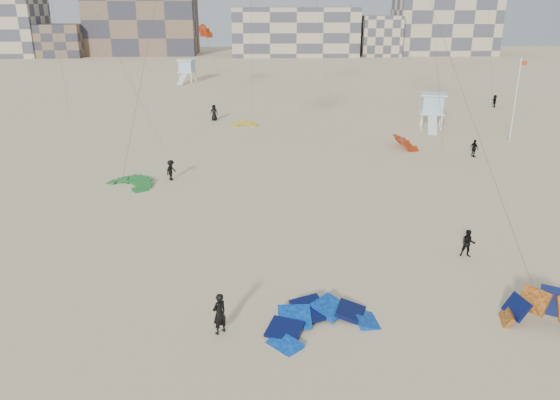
{
  "coord_description": "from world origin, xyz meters",
  "views": [
    {
      "loc": [
        0.8,
        -18.42,
        13.21
      ],
      "look_at": [
        1.68,
        6.0,
        4.33
      ],
      "focal_mm": 35.0,
      "sensor_mm": 36.0,
      "label": 1
    }
  ],
  "objects_px": {
    "kite_ground_blue": "(321,327)",
    "kite_ground_orange": "(548,329)",
    "kitesurfer_main": "(219,314)",
    "lifeguard_tower_near": "(432,111)"
  },
  "relations": [
    {
      "from": "kite_ground_blue",
      "to": "kite_ground_orange",
      "type": "distance_m",
      "value": 9.74
    },
    {
      "from": "kite_ground_orange",
      "to": "kite_ground_blue",
      "type": "bearing_deg",
      "value": -151.68
    },
    {
      "from": "kitesurfer_main",
      "to": "lifeguard_tower_near",
      "type": "height_order",
      "value": "lifeguard_tower_near"
    },
    {
      "from": "kite_ground_blue",
      "to": "kitesurfer_main",
      "type": "xyz_separation_m",
      "value": [
        -4.34,
        -0.28,
        0.93
      ]
    },
    {
      "from": "kitesurfer_main",
      "to": "lifeguard_tower_near",
      "type": "bearing_deg",
      "value": -160.29
    },
    {
      "from": "kite_ground_orange",
      "to": "kitesurfer_main",
      "type": "distance_m",
      "value": 14.1
    },
    {
      "from": "kite_ground_blue",
      "to": "lifeguard_tower_near",
      "type": "bearing_deg",
      "value": 43.28
    },
    {
      "from": "lifeguard_tower_near",
      "to": "kitesurfer_main",
      "type": "bearing_deg",
      "value": -104.55
    },
    {
      "from": "kite_ground_blue",
      "to": "lifeguard_tower_near",
      "type": "relative_size",
      "value": 0.89
    },
    {
      "from": "kite_ground_orange",
      "to": "kitesurfer_main",
      "type": "bearing_deg",
      "value": -149.55
    }
  ]
}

